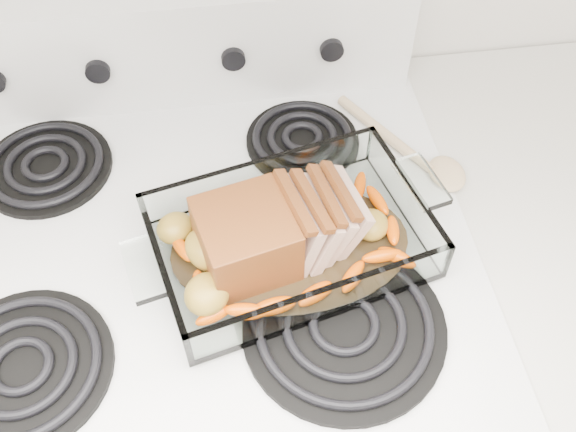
{
  "coord_description": "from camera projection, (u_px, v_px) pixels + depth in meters",
  "views": [
    {
      "loc": [
        0.07,
        1.14,
        1.64
      ],
      "look_at": [
        0.14,
        1.63,
        0.99
      ],
      "focal_mm": 40.0,
      "sensor_mm": 36.0,
      "label": 1
    }
  ],
  "objects": [
    {
      "name": "electric_range",
      "position": [
        213.0,
        380.0,
        1.22
      ],
      "size": [
        0.78,
        0.7,
        1.12
      ],
      "color": "silver",
      "rests_on": "ground"
    },
    {
      "name": "counter_right",
      "position": [
        543.0,
        338.0,
        1.29
      ],
      "size": [
        0.58,
        0.68,
        0.93
      ],
      "color": "white",
      "rests_on": "ground"
    },
    {
      "name": "baking_dish",
      "position": [
        290.0,
        242.0,
        0.83
      ],
      "size": [
        0.34,
        0.22,
        0.07
      ],
      "rotation": [
        0.0,
        0.0,
        0.23
      ],
      "color": "white",
      "rests_on": "electric_range"
    },
    {
      "name": "pork_roast",
      "position": [
        267.0,
        229.0,
        0.8
      ],
      "size": [
        0.21,
        0.11,
        0.09
      ],
      "rotation": [
        0.0,
        0.0,
        0.25
      ],
      "color": "brown",
      "rests_on": "baking_dish"
    },
    {
      "name": "roast_vegetables",
      "position": [
        284.0,
        218.0,
        0.84
      ],
      "size": [
        0.33,
        0.18,
        0.04
      ],
      "rotation": [
        0.0,
        0.0,
        -0.2
      ],
      "color": "#E55000",
      "rests_on": "baking_dish"
    },
    {
      "name": "wooden_spoon",
      "position": [
        419.0,
        156.0,
        0.95
      ],
      "size": [
        0.15,
        0.22,
        0.02
      ],
      "rotation": [
        0.0,
        0.0,
        0.53
      ],
      "color": "beige",
      "rests_on": "electric_range"
    }
  ]
}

